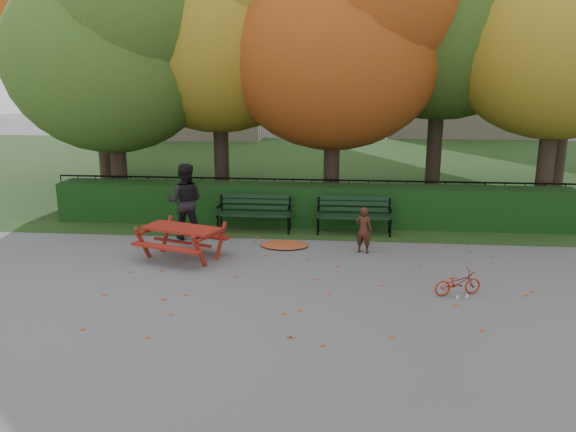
# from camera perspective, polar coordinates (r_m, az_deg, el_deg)

# --- Properties ---
(ground) EXTENTS (90.00, 90.00, 0.00)m
(ground) POSITION_cam_1_polar(r_m,az_deg,el_deg) (10.14, 0.75, -7.25)
(ground) COLOR slate
(ground) RESTS_ON ground
(grass_strip) EXTENTS (90.00, 90.00, 0.00)m
(grass_strip) POSITION_cam_1_polar(r_m,az_deg,el_deg) (23.72, 3.55, 5.08)
(grass_strip) COLOR #1C3716
(grass_strip) RESTS_ON ground
(building_left) EXTENTS (10.00, 7.00, 15.00)m
(building_left) POSITION_cam_1_polar(r_m,az_deg,el_deg) (36.94, -10.53, 19.73)
(building_left) COLOR #BBA892
(building_left) RESTS_ON ground
(building_right) EXTENTS (9.00, 6.00, 12.00)m
(building_right) POSITION_cam_1_polar(r_m,az_deg,el_deg) (38.18, 17.12, 16.91)
(building_right) COLOR #BBA892
(building_right) RESTS_ON ground
(hedge) EXTENTS (13.00, 0.90, 1.00)m
(hedge) POSITION_cam_1_polar(r_m,az_deg,el_deg) (14.30, 2.24, 1.17)
(hedge) COLOR black
(hedge) RESTS_ON ground
(iron_fence) EXTENTS (14.00, 0.04, 1.02)m
(iron_fence) POSITION_cam_1_polar(r_m,az_deg,el_deg) (15.07, 2.42, 1.97)
(iron_fence) COLOR black
(iron_fence) RESTS_ON ground
(tree_a) EXTENTS (5.88, 5.60, 7.48)m
(tree_a) POSITION_cam_1_polar(r_m,az_deg,el_deg) (16.16, -16.89, 16.43)
(tree_a) COLOR black
(tree_a) RESTS_ON ground
(tree_b) EXTENTS (6.72, 6.40, 8.79)m
(tree_b) POSITION_cam_1_polar(r_m,az_deg,el_deg) (16.57, -6.11, 19.92)
(tree_b) COLOR black
(tree_b) RESTS_ON ground
(tree_c) EXTENTS (6.30, 6.00, 8.00)m
(tree_c) POSITION_cam_1_polar(r_m,az_deg,el_deg) (15.43, 5.99, 18.21)
(tree_c) COLOR black
(tree_c) RESTS_ON ground
(tree_f) EXTENTS (6.93, 6.60, 9.19)m
(tree_f) POSITION_cam_1_polar(r_m,az_deg,el_deg) (20.36, -18.44, 19.02)
(tree_f) COLOR black
(tree_f) RESTS_ON ground
(bench_left) EXTENTS (1.80, 0.57, 0.88)m
(bench_left) POSITION_cam_1_polar(r_m,az_deg,el_deg) (13.65, -3.40, 0.62)
(bench_left) COLOR black
(bench_left) RESTS_ON ground
(bench_right) EXTENTS (1.80, 0.57, 0.88)m
(bench_right) POSITION_cam_1_polar(r_m,az_deg,el_deg) (13.50, 6.72, 0.39)
(bench_right) COLOR black
(bench_right) RESTS_ON ground
(picnic_table) EXTENTS (1.92, 1.73, 0.77)m
(picnic_table) POSITION_cam_1_polar(r_m,az_deg,el_deg) (11.72, -10.75, -1.83)
(picnic_table) COLOR maroon
(picnic_table) RESTS_ON ground
(leaf_pile) EXTENTS (1.13, 0.84, 0.07)m
(leaf_pile) POSITION_cam_1_polar(r_m,az_deg,el_deg) (12.48, -0.37, -2.94)
(leaf_pile) COLOR brown
(leaf_pile) RESTS_ON ground
(leaf_scatter) EXTENTS (9.00, 5.70, 0.01)m
(leaf_scatter) POSITION_cam_1_polar(r_m,az_deg,el_deg) (10.42, 0.89, -6.62)
(leaf_scatter) COLOR brown
(leaf_scatter) RESTS_ON ground
(child) EXTENTS (0.42, 0.34, 1.00)m
(child) POSITION_cam_1_polar(r_m,az_deg,el_deg) (12.05, 7.69, -1.41)
(child) COLOR #3E1D13
(child) RESTS_ON ground
(adult) EXTENTS (0.90, 0.73, 1.76)m
(adult) POSITION_cam_1_polar(r_m,az_deg,el_deg) (13.13, -10.41, 1.47)
(adult) COLOR black
(adult) RESTS_ON ground
(bicycle) EXTENTS (0.90, 0.54, 0.45)m
(bicycle) POSITION_cam_1_polar(r_m,az_deg,el_deg) (10.16, 16.86, -6.51)
(bicycle) COLOR #9A260E
(bicycle) RESTS_ON ground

